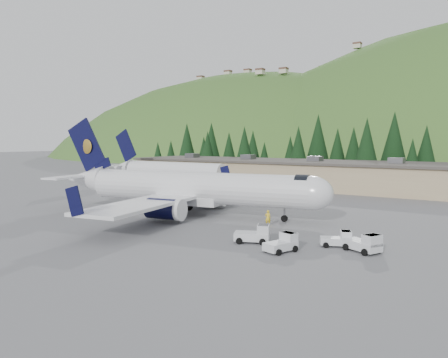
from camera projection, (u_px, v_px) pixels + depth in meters
ground at (197, 215)px, 53.40m from camera, size 600.00×600.00×0.00m
airliner at (189, 188)px, 53.54m from camera, size 36.63×34.55×12.18m
second_airliner at (163, 170)px, 85.09m from camera, size 27.50×11.00×10.05m
baggage_tug_a at (255, 235)px, 38.99m from camera, size 3.45×2.78×1.65m
baggage_tug_b at (365, 244)px, 35.57m from camera, size 3.37×2.78×1.61m
baggage_tug_c at (283, 243)px, 35.92m from camera, size 2.39×3.12×1.50m
terminal_building at (291, 173)px, 87.48m from camera, size 71.00×17.00×6.10m
baggage_tug_d at (338, 239)px, 37.61m from camera, size 2.88×2.36×1.38m
ramp_worker at (268, 218)px, 46.68m from camera, size 0.74×0.67×1.70m
tree_line at (338, 147)px, 104.41m from camera, size 112.62×17.30×14.49m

